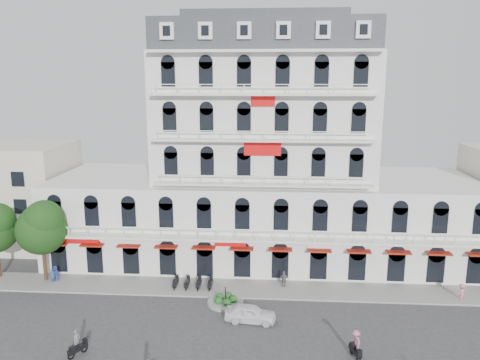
% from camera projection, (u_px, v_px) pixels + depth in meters
% --- Properties ---
extents(ground, '(120.00, 120.00, 0.00)m').
position_uv_depth(ground, '(257.00, 342.00, 35.09)').
color(ground, '#38383A').
rests_on(ground, ground).
extents(sidewalk, '(53.00, 4.00, 0.16)m').
position_uv_depth(sidewalk, '(260.00, 289.00, 43.85)').
color(sidewalk, gray).
rests_on(sidewalk, ground).
extents(main_building, '(45.00, 15.00, 25.80)m').
position_uv_depth(main_building, '(263.00, 168.00, 50.56)').
color(main_building, silver).
rests_on(main_building, ground).
extents(flank_building_west, '(14.00, 10.00, 12.00)m').
position_uv_depth(flank_building_west, '(10.00, 195.00, 55.37)').
color(flank_building_west, beige).
rests_on(flank_building_west, ground).
extents(traffic_island, '(3.20, 3.20, 1.60)m').
position_uv_depth(traffic_island, '(225.00, 301.00, 41.09)').
color(traffic_island, gray).
rests_on(traffic_island, ground).
extents(parked_scooter_row, '(4.40, 1.80, 1.10)m').
position_uv_depth(parked_scooter_row, '(193.00, 289.00, 44.10)').
color(parked_scooter_row, black).
rests_on(parked_scooter_row, ground).
extents(tree_west_inner, '(4.76, 4.76, 8.25)m').
position_uv_depth(tree_west_inner, '(42.00, 226.00, 44.56)').
color(tree_west_inner, '#382314').
rests_on(tree_west_inner, ground).
extents(parked_car, '(4.31, 2.06, 1.42)m').
position_uv_depth(parked_car, '(250.00, 313.00, 37.98)').
color(parked_car, white).
rests_on(parked_car, ground).
extents(rider_west, '(1.06, 1.52, 2.00)m').
position_uv_depth(rider_west, '(77.00, 345.00, 33.22)').
color(rider_west, black).
rests_on(rider_west, ground).
extents(rider_center, '(0.88, 1.67, 2.13)m').
position_uv_depth(rider_center, '(356.00, 343.00, 32.91)').
color(rider_center, black).
rests_on(rider_center, ground).
extents(pedestrian_left, '(0.81, 0.54, 1.61)m').
position_uv_depth(pedestrian_left, '(56.00, 274.00, 45.54)').
color(pedestrian_left, navy).
rests_on(pedestrian_left, ground).
extents(pedestrian_mid, '(1.07, 0.56, 1.73)m').
position_uv_depth(pedestrian_mid, '(284.00, 280.00, 44.02)').
color(pedestrian_mid, slate).
rests_on(pedestrian_mid, ground).
extents(pedestrian_right, '(1.20, 1.01, 1.61)m').
position_uv_depth(pedestrian_right, '(461.00, 292.00, 41.55)').
color(pedestrian_right, pink).
rests_on(pedestrian_right, ground).
extents(pedestrian_far, '(0.66, 0.69, 1.59)m').
position_uv_depth(pedestrian_far, '(53.00, 276.00, 45.00)').
color(pedestrian_far, navy).
rests_on(pedestrian_far, ground).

